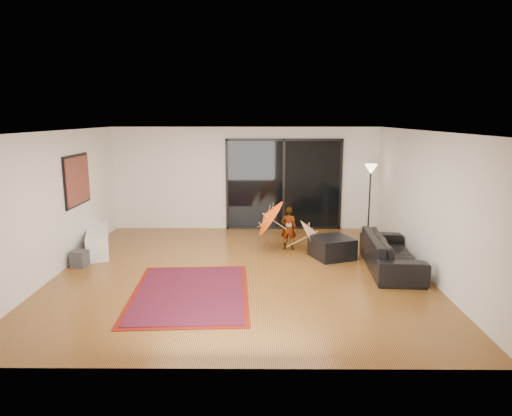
{
  "coord_description": "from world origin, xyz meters",
  "views": [
    {
      "loc": [
        0.35,
        -8.46,
        2.95
      ],
      "look_at": [
        0.29,
        0.8,
        1.1
      ],
      "focal_mm": 32.0,
      "sensor_mm": 36.0,
      "label": 1
    }
  ],
  "objects_px": {
    "child": "(289,228)",
    "ottoman": "(332,248)",
    "media_console": "(98,240)",
    "sofa": "(391,252)"
  },
  "relations": [
    {
      "from": "media_console",
      "to": "child",
      "type": "bearing_deg",
      "value": -15.71
    },
    {
      "from": "media_console",
      "to": "ottoman",
      "type": "bearing_deg",
      "value": -22.96
    },
    {
      "from": "media_console",
      "to": "sofa",
      "type": "xyz_separation_m",
      "value": [
        6.2,
        -1.17,
        0.08
      ]
    },
    {
      "from": "ottoman",
      "to": "child",
      "type": "bearing_deg",
      "value": 145.21
    },
    {
      "from": "media_console",
      "to": "ottoman",
      "type": "relative_size",
      "value": 2.29
    },
    {
      "from": "child",
      "to": "ottoman",
      "type": "bearing_deg",
      "value": 157.8
    },
    {
      "from": "media_console",
      "to": "child",
      "type": "height_order",
      "value": "child"
    },
    {
      "from": "sofa",
      "to": "child",
      "type": "xyz_separation_m",
      "value": [
        -1.93,
        1.33,
        0.16
      ]
    },
    {
      "from": "media_console",
      "to": "ottoman",
      "type": "distance_m",
      "value": 5.18
    },
    {
      "from": "media_console",
      "to": "child",
      "type": "relative_size",
      "value": 1.82
    }
  ]
}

